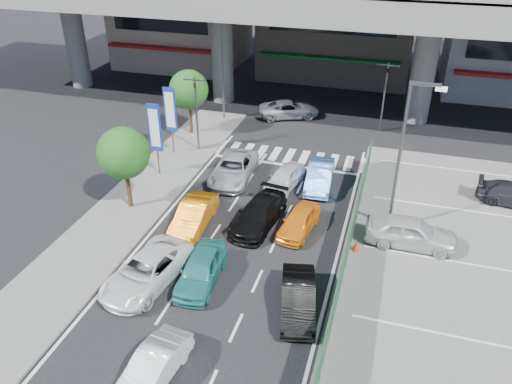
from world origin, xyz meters
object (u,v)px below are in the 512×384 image
(crossing_wagon_silver, at_px, (289,109))
(tree_near, at_px, (123,153))
(taxi_teal_mid, at_px, (201,269))
(sedan_white_front_mid, at_px, (284,178))
(taxi_orange_left, at_px, (194,216))
(street_lamp_right, at_px, (405,147))
(signboard_far, at_px, (170,112))
(hatch_white_back_mid, at_px, (153,368))
(tree_far, at_px, (189,90))
(kei_truck_front_right, at_px, (320,176))
(wagon_silver_front_left, at_px, (234,169))
(street_lamp_left, at_px, (225,59))
(parked_sedan_white, at_px, (411,232))
(signboard_near, at_px, (155,130))
(traffic_light_left, at_px, (195,96))
(taxi_orange_right, at_px, (299,221))
(sedan_black_mid, at_px, (259,214))
(traffic_light_right, at_px, (386,80))
(sedan_white_mid_left, at_px, (147,271))
(traffic_cone, at_px, (356,245))
(hatch_black_mid_right, at_px, (298,298))

(crossing_wagon_silver, bearing_deg, tree_near, 137.14)
(taxi_teal_mid, relative_size, sedan_white_front_mid, 1.10)
(taxi_orange_left, bearing_deg, tree_near, 167.32)
(street_lamp_right, distance_m, signboard_far, 15.69)
(hatch_white_back_mid, bearing_deg, signboard_far, 119.54)
(street_lamp_right, height_order, tree_near, street_lamp_right)
(tree_far, height_order, kei_truck_front_right, tree_far)
(tree_far, distance_m, wagon_silver_front_left, 8.14)
(taxi_orange_left, height_order, wagon_silver_front_left, same)
(street_lamp_left, xyz_separation_m, parked_sedan_white, (14.41, -13.22, -3.95))
(street_lamp_left, bearing_deg, kei_truck_front_right, -43.34)
(signboard_far, bearing_deg, signboard_near, -82.41)
(tree_far, bearing_deg, signboard_far, -86.74)
(signboard_far, bearing_deg, traffic_light_left, 35.70)
(taxi_orange_right, relative_size, parked_sedan_white, 0.80)
(signboard_near, distance_m, sedan_white_front_mid, 8.29)
(signboard_near, bearing_deg, taxi_orange_right, -20.13)
(signboard_near, distance_m, parked_sedan_white, 15.78)
(traffic_light_left, bearing_deg, sedan_black_mid, -49.23)
(signboard_far, height_order, tree_far, tree_far)
(street_lamp_right, xyz_separation_m, taxi_teal_mid, (-7.99, -6.73, -4.08))
(street_lamp_right, height_order, crossing_wagon_silver, street_lamp_right)
(signboard_far, height_order, tree_near, tree_near)
(hatch_white_back_mid, bearing_deg, taxi_teal_mid, 101.10)
(street_lamp_right, bearing_deg, tree_near, -171.97)
(tree_far, xyz_separation_m, sedan_black_mid, (8.16, -10.11, -2.71))
(taxi_orange_right, bearing_deg, sedan_black_mid, -170.37)
(traffic_light_left, xyz_separation_m, sedan_black_mid, (6.56, -7.61, -3.26))
(tree_near, relative_size, hatch_white_back_mid, 1.30)
(traffic_light_right, xyz_separation_m, tree_near, (-12.50, -15.00, -0.55))
(sedan_white_mid_left, distance_m, taxi_orange_right, 8.18)
(traffic_light_right, xyz_separation_m, wagon_silver_front_left, (-8.07, -10.13, -3.25))
(traffic_light_right, distance_m, traffic_cone, 15.89)
(sedan_white_front_mid, bearing_deg, street_lamp_right, -12.08)
(parked_sedan_white, bearing_deg, sedan_white_front_mid, 61.91)
(traffic_light_left, xyz_separation_m, crossing_wagon_silver, (4.53, 7.85, -3.28))
(traffic_light_right, bearing_deg, signboard_far, -148.57)
(tree_far, xyz_separation_m, traffic_cone, (13.40, -10.98, -3.00))
(hatch_black_mid_right, bearing_deg, taxi_teal_mid, 160.45)
(traffic_light_right, bearing_deg, hatch_white_back_mid, -103.18)
(taxi_teal_mid, height_order, parked_sedan_white, parked_sedan_white)
(traffic_light_right, height_order, street_lamp_left, street_lamp_left)
(sedan_black_mid, bearing_deg, kei_truck_front_right, 73.15)
(tree_near, distance_m, wagon_silver_front_left, 7.11)
(sedan_black_mid, bearing_deg, signboard_near, 162.09)
(wagon_silver_front_left, bearing_deg, traffic_light_right, 47.51)
(street_lamp_left, bearing_deg, sedan_black_mid, -63.83)
(taxi_orange_right, bearing_deg, sedan_white_front_mid, 121.78)
(signboard_near, distance_m, taxi_teal_mid, 11.07)
(street_lamp_left, xyz_separation_m, kei_truck_front_right, (9.01, -8.50, -4.08))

